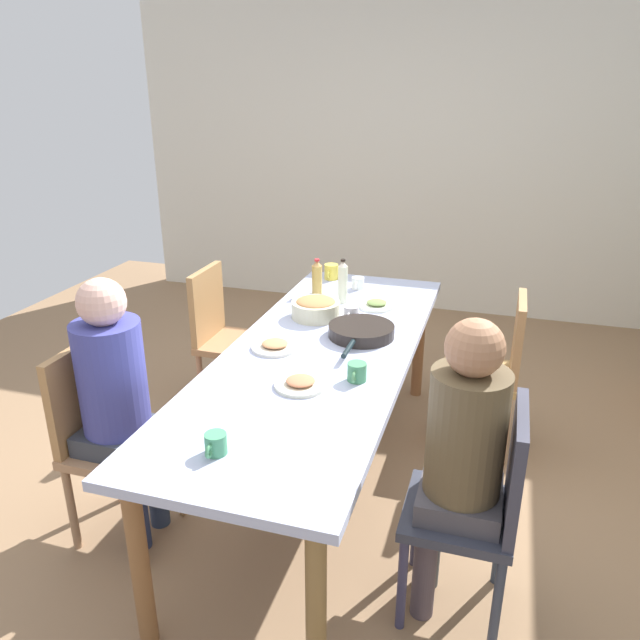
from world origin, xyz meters
The scene contains 21 objects.
ground_plane centered at (0.00, 0.00, 0.00)m, with size 6.69×6.69×0.00m, color #906E4F.
wall_left centered at (-2.85, 0.00, 1.30)m, with size 0.12×5.06×2.60m, color silver.
dining_table centered at (0.00, 0.00, 0.68)m, with size 2.41×0.85×0.76m.
chair_0 centered at (-0.60, -0.81, 0.51)m, with size 0.40×0.40×0.90m.
chair_1 centered at (-0.60, 0.81, 0.51)m, with size 0.40×0.40×0.90m.
chair_2 centered at (0.60, 0.81, 0.51)m, with size 0.40×0.40×0.90m.
person_2 centered at (0.60, 0.72, 0.73)m, with size 0.30×0.30×1.22m.
chair_3 centered at (0.60, -0.81, 0.51)m, with size 0.40×0.40×0.90m.
person_3 centered at (0.60, -0.72, 0.73)m, with size 0.30×0.30×1.22m.
plate_0 centered at (-0.65, 0.13, 0.77)m, with size 0.20×0.20×0.04m.
plate_1 centered at (0.38, 0.03, 0.77)m, with size 0.22×0.22×0.04m.
plate_2 centered at (0.06, -0.21, 0.77)m, with size 0.22×0.22×0.04m.
bowl_0 centered at (-0.40, -0.15, 0.81)m, with size 0.26×0.26×0.11m.
serving_pan centered at (-0.21, 0.15, 0.79)m, with size 0.51×0.33×0.06m.
cup_0 centered at (-1.07, -0.26, 0.80)m, with size 0.12×0.09×0.10m.
cup_1 centered at (0.26, 0.24, 0.80)m, with size 0.12×0.08×0.08m.
cup_2 centered at (-0.40, 0.05, 0.80)m, with size 0.11×0.08×0.08m.
cup_3 centered at (-0.93, -0.05, 0.79)m, with size 0.11×0.07×0.07m.
cup_4 centered at (0.94, -0.08, 0.79)m, with size 0.11×0.08×0.08m.
bottle_0 centered at (-0.78, -0.26, 0.86)m, with size 0.06×0.06×0.21m.
bottle_1 centered at (-0.66, -0.07, 0.88)m, with size 0.05×0.05×0.26m.
Camera 1 is at (2.54, 0.78, 1.95)m, focal length 34.40 mm.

